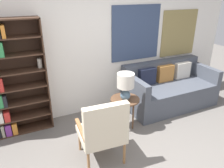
# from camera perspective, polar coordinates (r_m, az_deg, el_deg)

# --- Properties ---
(wall_back) EXTENTS (6.40, 0.08, 2.70)m
(wall_back) POSITION_cam_1_polar(r_m,az_deg,el_deg) (3.98, -6.11, 10.73)
(wall_back) COLOR white
(wall_back) RESTS_ON ground_plane
(bookshelf) EXTENTS (1.05, 0.30, 1.86)m
(bookshelf) POSITION_cam_1_polar(r_m,az_deg,el_deg) (3.72, -26.94, 0.57)
(bookshelf) COLOR #422B1E
(bookshelf) RESTS_ON ground_plane
(armchair) EXTENTS (0.63, 0.61, 0.96)m
(armchair) POSITION_cam_1_polar(r_m,az_deg,el_deg) (2.91, -2.27, -11.77)
(armchair) COLOR olive
(armchair) RESTS_ON ground_plane
(couch) EXTENTS (1.81, 0.90, 0.87)m
(couch) POSITION_cam_1_polar(r_m,az_deg,el_deg) (4.65, 14.45, -1.27)
(couch) COLOR #474C56
(couch) RESTS_ON ground_plane
(side_table) EXTENTS (0.48, 0.48, 0.57)m
(side_table) POSITION_cam_1_polar(r_m,az_deg,el_deg) (3.63, 3.39, -4.86)
(side_table) COLOR brown
(side_table) RESTS_ON ground_plane
(table_lamp) EXTENTS (0.28, 0.28, 0.46)m
(table_lamp) POSITION_cam_1_polar(r_m,az_deg,el_deg) (3.44, 3.57, 0.12)
(table_lamp) COLOR slate
(table_lamp) RESTS_ON side_table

